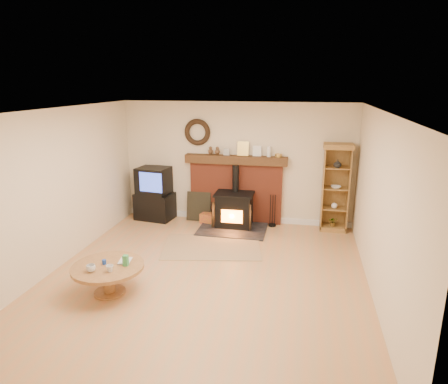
% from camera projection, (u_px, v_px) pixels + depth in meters
% --- Properties ---
extents(ground, '(5.50, 5.50, 0.00)m').
position_uv_depth(ground, '(206.00, 276.00, 6.38)').
color(ground, tan).
rests_on(ground, ground).
extents(room_shell, '(5.02, 5.52, 2.61)m').
position_uv_depth(room_shell, '(206.00, 170.00, 6.01)').
color(room_shell, beige).
rests_on(room_shell, ground).
extents(chimney_breast, '(2.20, 0.22, 1.78)m').
position_uv_depth(chimney_breast, '(236.00, 186.00, 8.68)').
color(chimney_breast, '#943B25').
rests_on(chimney_breast, ground).
extents(wood_stove, '(1.40, 1.00, 1.31)m').
position_uv_depth(wood_stove, '(234.00, 211.00, 8.42)').
color(wood_stove, black).
rests_on(wood_stove, ground).
extents(area_rug, '(2.00, 1.54, 0.01)m').
position_uv_depth(area_rug, '(212.00, 246.00, 7.50)').
color(area_rug, brown).
rests_on(area_rug, ground).
extents(tv_unit, '(0.87, 0.66, 1.18)m').
position_uv_depth(tv_unit, '(154.00, 195.00, 8.90)').
color(tv_unit, black).
rests_on(tv_unit, ground).
extents(curio_cabinet, '(0.58, 0.42, 1.82)m').
position_uv_depth(curio_cabinet, '(335.00, 188.00, 8.14)').
color(curio_cabinet, brown).
rests_on(curio_cabinet, ground).
extents(firelog_box, '(0.39, 0.30, 0.22)m').
position_uv_depth(firelog_box, '(209.00, 219.00, 8.72)').
color(firelog_box, gold).
rests_on(firelog_box, ground).
extents(leaning_painting, '(0.54, 0.14, 0.65)m').
position_uv_depth(leaning_painting, '(199.00, 206.00, 8.85)').
color(leaning_painting, black).
rests_on(leaning_painting, ground).
extents(fire_tools, '(0.16, 0.16, 0.70)m').
position_uv_depth(fire_tools, '(272.00, 220.00, 8.54)').
color(fire_tools, black).
rests_on(fire_tools, ground).
extents(coffee_table, '(1.04, 1.04, 0.60)m').
position_uv_depth(coffee_table, '(108.00, 271.00, 5.76)').
color(coffee_table, brown).
rests_on(coffee_table, ground).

